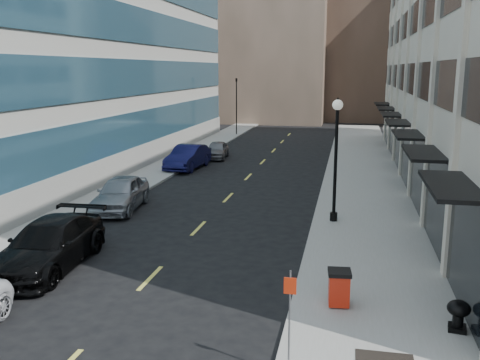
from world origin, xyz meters
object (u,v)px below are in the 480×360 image
at_px(car_grey_sedan, 217,150).
at_px(urn_planter, 459,312).
at_px(car_black_pickup, 49,245).
at_px(car_silver_sedan, 121,193).
at_px(trash_bin, 339,287).
at_px(sign_post, 290,307).
at_px(traffic_signal, 236,82).
at_px(car_blue_sedan, 188,157).
at_px(lamppost, 336,149).

bearing_deg(car_grey_sedan, urn_planter, -68.54).
relative_size(car_black_pickup, urn_planter, 6.89).
relative_size(car_silver_sedan, urn_planter, 5.85).
height_order(trash_bin, sign_post, sign_post).
xyz_separation_m(car_silver_sedan, trash_bin, (11.22, -9.61, -0.11)).
bearing_deg(sign_post, car_grey_sedan, 107.38).
relative_size(traffic_signal, car_blue_sedan, 1.35).
xyz_separation_m(car_blue_sedan, urn_planter, (14.40, -22.15, -0.18)).
xyz_separation_m(lamppost, urn_planter, (3.64, -10.13, -2.84)).
relative_size(car_silver_sedan, sign_post, 2.03).
relative_size(car_black_pickup, car_blue_sedan, 1.14).
bearing_deg(car_black_pickup, sign_post, -32.26).
height_order(car_grey_sedan, trash_bin, car_grey_sedan).
xyz_separation_m(car_blue_sedan, lamppost, (10.76, -12.02, 2.66)).
distance_m(car_grey_sedan, sign_post, 31.36).
xyz_separation_m(car_black_pickup, trash_bin, (10.34, -1.44, -0.11)).
distance_m(car_blue_sedan, car_grey_sedan, 5.02).
distance_m(traffic_signal, trash_bin, 43.19).
distance_m(car_black_pickup, lamppost, 12.84).
height_order(traffic_signal, sign_post, traffic_signal).
bearing_deg(car_silver_sedan, lamppost, -8.58).
bearing_deg(trash_bin, lamppost, 87.66).
xyz_separation_m(trash_bin, lamppost, (-0.46, 9.19, 2.77)).
height_order(trash_bin, urn_planter, trash_bin).
xyz_separation_m(car_black_pickup, lamppost, (9.88, 7.76, 2.65)).
bearing_deg(lamppost, trash_bin, -87.14).
height_order(car_black_pickup, car_silver_sedan, car_black_pickup).
xyz_separation_m(car_grey_sedan, urn_planter, (13.49, -27.08, -0.01)).
xyz_separation_m(car_silver_sedan, car_grey_sedan, (0.91, 16.54, -0.17)).
bearing_deg(car_black_pickup, urn_planter, -12.80).
distance_m(car_blue_sedan, trash_bin, 23.99).
bearing_deg(traffic_signal, sign_post, -76.43).
bearing_deg(car_blue_sedan, sign_post, -63.37).
distance_m(traffic_signal, car_blue_sedan, 20.60).
relative_size(car_grey_sedan, trash_bin, 3.64).
distance_m(car_black_pickup, car_silver_sedan, 8.22).
bearing_deg(lamppost, car_silver_sedan, 177.80).
distance_m(car_black_pickup, sign_post, 10.69).
relative_size(traffic_signal, car_grey_sedan, 1.74).
bearing_deg(lamppost, urn_planter, -70.23).
xyz_separation_m(car_grey_sedan, lamppost, (9.85, -16.95, 2.83)).
bearing_deg(lamppost, car_blue_sedan, 131.84).
distance_m(car_blue_sedan, sign_post, 27.01).
distance_m(trash_bin, lamppost, 9.61).
relative_size(car_blue_sedan, trash_bin, 4.70).
distance_m(car_blue_sedan, lamppost, 16.35).
relative_size(car_black_pickup, car_silver_sedan, 1.18).
height_order(car_silver_sedan, lamppost, lamppost).
height_order(car_silver_sedan, urn_planter, car_silver_sedan).
xyz_separation_m(traffic_signal, car_blue_sedan, (0.70, -20.00, -4.87)).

